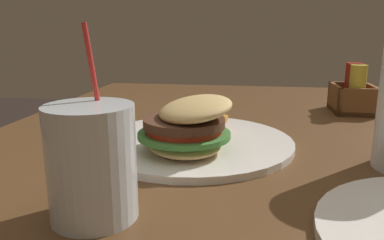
# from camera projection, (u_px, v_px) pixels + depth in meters

# --- Properties ---
(meal_plate_near) EXTENTS (0.31, 0.31, 0.09)m
(meal_plate_near) POSITION_uv_depth(u_px,v_px,m) (190.00, 134.00, 0.55)
(meal_plate_near) COLOR white
(meal_plate_near) RESTS_ON dining_table
(juice_glass) EXTENTS (0.08, 0.08, 0.18)m
(juice_glass) POSITION_uv_depth(u_px,v_px,m) (92.00, 166.00, 0.35)
(juice_glass) COLOR silver
(juice_glass) RESTS_ON dining_table
(spoon) EXTENTS (0.14, 0.14, 0.02)m
(spoon) POSITION_uv_depth(u_px,v_px,m) (90.00, 197.00, 0.39)
(spoon) COLOR silver
(spoon) RESTS_ON dining_table
(condiment_caddy) EXTENTS (0.11, 0.08, 0.10)m
(condiment_caddy) POSITION_uv_depth(u_px,v_px,m) (354.00, 94.00, 0.80)
(condiment_caddy) COLOR brown
(condiment_caddy) RESTS_ON dining_table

